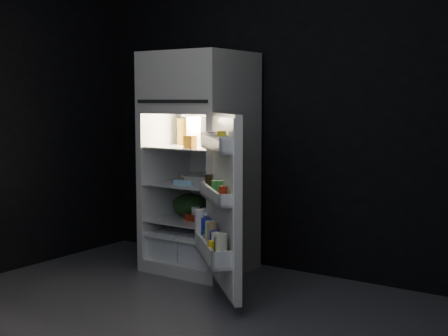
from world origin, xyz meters
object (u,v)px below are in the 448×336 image
Objects in this scene: milk_jug at (199,131)px; egg_carton at (205,181)px; refrigerator at (201,154)px; fridge_door at (221,206)px; yogurt_tray at (202,218)px.

milk_jug is 0.44m from egg_carton.
refrigerator is 5.61× the size of egg_carton.
fridge_door reaches higher than milk_jug.
refrigerator is 0.95m from fridge_door.
fridge_door is (0.65, -0.64, -0.28)m from refrigerator.
milk_jug is at bearing 136.25° from fridge_door.
fridge_door is 1.04m from milk_jug.
refrigerator reaches higher than egg_carton.
egg_carton is at bearing -43.11° from refrigerator.
fridge_door is at bearing -42.60° from milk_jug.
refrigerator is at bearing -14.45° from milk_jug.
fridge_door is 3.85× the size of egg_carton.
egg_carton is at bearing -2.93° from yogurt_tray.
yogurt_tray is at bearing -44.94° from milk_jug.
yogurt_tray is at bearing 145.19° from egg_carton.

